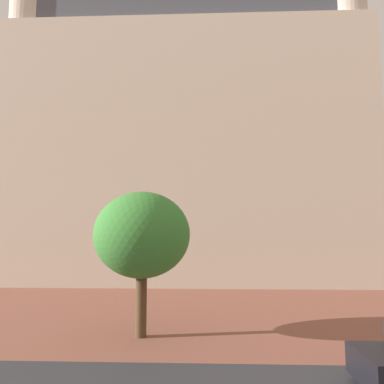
# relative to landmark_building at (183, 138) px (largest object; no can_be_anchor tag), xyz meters

# --- Properties ---
(ground_plane) EXTENTS (120.00, 120.00, 0.00)m
(ground_plane) POSITION_rel_landmark_building_xyz_m (1.59, -21.70, -11.84)
(ground_plane) COLOR brown
(landmark_building) EXTENTS (27.27, 13.56, 41.23)m
(landmark_building) POSITION_rel_landmark_building_xyz_m (0.00, 0.00, 0.00)
(landmark_building) COLOR beige
(landmark_building) RESTS_ON ground_plane
(tree_curb_far) EXTENTS (3.46, 3.46, 5.12)m
(tree_curb_far) POSITION_rel_landmark_building_xyz_m (-0.29, -17.75, -8.29)
(tree_curb_far) COLOR #4C3823
(tree_curb_far) RESTS_ON ground_plane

